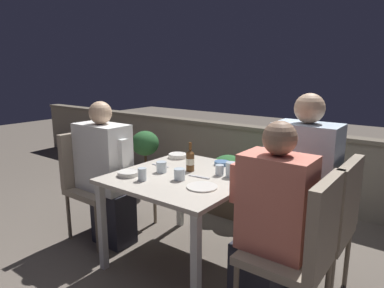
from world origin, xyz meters
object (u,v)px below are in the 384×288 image
at_px(beer_bottle, 190,160).
at_px(chair_left_near, 91,175).
at_px(chair_left_far, 117,167).
at_px(potted_plant, 145,155).
at_px(chair_right_far, 329,217).
at_px(chair_right_near, 305,242).
at_px(person_coral_top, 269,224).
at_px(person_blue_shirt, 299,193).
at_px(person_white_polo, 106,174).

bearing_deg(beer_bottle, chair_left_near, -165.93).
bearing_deg(chair_left_far, potted_plant, 115.70).
distance_m(chair_left_near, chair_right_far, 1.99).
bearing_deg(chair_right_near, chair_left_far, 169.63).
relative_size(person_coral_top, chair_right_far, 1.29).
xyz_separation_m(chair_right_near, beer_bottle, (-1.01, 0.30, 0.24)).
distance_m(chair_right_near, person_blue_shirt, 0.47).
bearing_deg(potted_plant, person_coral_top, -28.01).
bearing_deg(person_coral_top, chair_right_near, -0.00).
xyz_separation_m(person_coral_top, chair_right_far, (0.22, 0.42, -0.05)).
bearing_deg(person_blue_shirt, chair_right_far, 0.00).
bearing_deg(chair_left_near, chair_right_near, -1.83).
relative_size(person_coral_top, potted_plant, 1.59).
xyz_separation_m(chair_left_far, person_coral_top, (1.73, -0.36, 0.05)).
distance_m(chair_right_near, chair_right_far, 0.42).
xyz_separation_m(person_coral_top, beer_bottle, (-0.80, 0.30, 0.19)).
relative_size(person_blue_shirt, beer_bottle, 5.95).
xyz_separation_m(person_white_polo, chair_right_near, (1.73, -0.06, -0.05)).
height_order(chair_left_far, chair_right_near, same).
bearing_deg(person_white_polo, chair_right_far, 11.48).
height_order(beer_bottle, potted_plant, beer_bottle).
relative_size(chair_left_near, beer_bottle, 4.19).
relative_size(chair_right_near, chair_right_far, 1.00).
bearing_deg(person_white_polo, chair_left_far, 126.12).
bearing_deg(person_white_polo, person_blue_shirt, 12.97).
bearing_deg(person_white_polo, chair_right_near, -2.05).
distance_m(person_blue_shirt, beer_bottle, 0.83).
height_order(chair_left_near, person_white_polo, person_white_polo).
bearing_deg(chair_right_near, person_coral_top, 180.00).
distance_m(chair_right_far, beer_bottle, 1.06).
xyz_separation_m(person_white_polo, beer_bottle, (0.72, 0.23, 0.19)).
relative_size(person_coral_top, beer_bottle, 5.40).
height_order(chair_left_near, person_blue_shirt, person_blue_shirt).
height_order(person_coral_top, person_blue_shirt, person_blue_shirt).
bearing_deg(chair_right_far, chair_left_near, -169.73).
bearing_deg(person_white_polo, person_coral_top, -2.33).
xyz_separation_m(chair_right_near, chair_right_far, (0.01, 0.42, 0.00)).
bearing_deg(person_coral_top, person_white_polo, 177.67).
height_order(chair_left_near, person_coral_top, person_coral_top).
bearing_deg(person_coral_top, beer_bottle, 159.70).
distance_m(chair_right_near, potted_plant, 2.57).
relative_size(chair_left_near, chair_left_far, 1.00).
xyz_separation_m(chair_left_far, chair_right_far, (1.96, 0.06, 0.00)).
xyz_separation_m(person_coral_top, potted_plant, (-2.10, 1.12, -0.15)).
height_order(person_white_polo, chair_right_near, person_white_polo).
bearing_deg(chair_right_far, beer_bottle, -173.26).
xyz_separation_m(chair_left_near, person_white_polo, (0.21, 0.00, 0.05)).
distance_m(chair_left_near, person_coral_top, 1.73).
relative_size(person_white_polo, beer_bottle, 5.44).
distance_m(chair_left_far, chair_right_far, 1.96).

